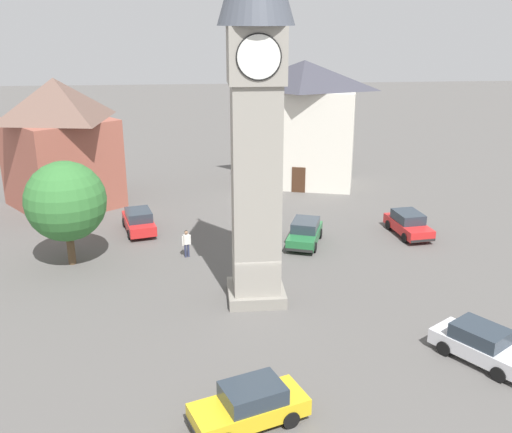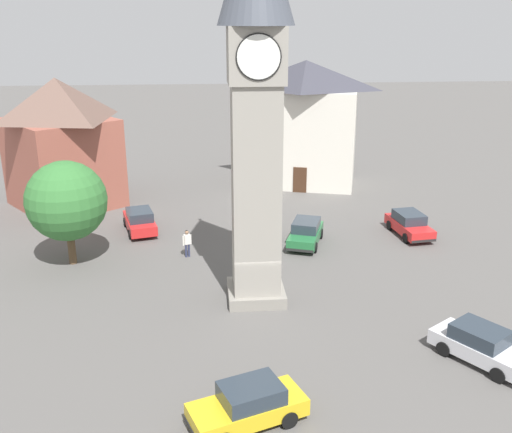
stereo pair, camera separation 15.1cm
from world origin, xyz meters
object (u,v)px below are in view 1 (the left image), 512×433
object	(u,v)px
car_silver_kerb	(305,232)
building_shop_left	(303,123)
car_red_corner	(139,221)
pedestrian	(187,241)
car_white_side	(250,405)
clock_tower	(256,75)
building_terrace_right	(60,142)
tree	(66,201)
car_blue_kerb	(408,224)
car_black_far	(482,344)

from	to	relation	value
car_silver_kerb	building_shop_left	world-z (taller)	building_shop_left
car_red_corner	pedestrian	distance (m)	5.69
car_white_side	building_shop_left	size ratio (longest dim) A/B	0.43
clock_tower	building_terrace_right	distance (m)	22.17
clock_tower	building_shop_left	xyz separation A→B (m)	(5.92, 20.99, -5.90)
car_silver_kerb	tree	xyz separation A→B (m)	(-14.03, -1.84, 3.04)
car_blue_kerb	building_terrace_right	bearing A→B (deg)	159.97
car_blue_kerb	building_shop_left	size ratio (longest dim) A/B	0.42
car_blue_kerb	car_red_corner	xyz separation A→B (m)	(-17.69, 2.25, 0.00)
car_white_side	car_red_corner	bearing A→B (deg)	106.08
pedestrian	car_black_far	bearing A→B (deg)	-44.65
car_red_corner	car_silver_kerb	bearing A→B (deg)	-16.68
tree	building_terrace_right	bearing A→B (deg)	103.42
car_black_far	car_white_side	bearing A→B (deg)	-162.82
car_red_corner	car_black_far	size ratio (longest dim) A/B	1.01
pedestrian	tree	world-z (taller)	tree
tree	building_shop_left	bearing A→B (deg)	44.02
car_blue_kerb	building_terrace_right	distance (m)	25.66
car_silver_kerb	clock_tower	bearing A→B (deg)	-117.69
car_white_side	building_shop_left	bearing A→B (deg)	77.05
clock_tower	tree	world-z (taller)	clock_tower
pedestrian	building_shop_left	size ratio (longest dim) A/B	0.16
clock_tower	car_silver_kerb	world-z (taller)	clock_tower
car_blue_kerb	tree	distance (m)	21.47
car_blue_kerb	car_black_far	size ratio (longest dim) A/B	0.99
car_red_corner	building_terrace_right	distance (m)	9.77
car_silver_kerb	car_white_side	size ratio (longest dim) A/B	1.00
clock_tower	car_blue_kerb	distance (m)	17.07
car_red_corner	car_black_far	distance (m)	23.06
car_silver_kerb	pedestrian	bearing A→B (deg)	-168.83
car_white_side	pedestrian	xyz separation A→B (m)	(-2.50, 15.33, 0.25)
building_terrace_right	pedestrian	bearing A→B (deg)	-49.77
car_red_corner	pedestrian	world-z (taller)	pedestrian
pedestrian	building_shop_left	xyz separation A→B (m)	(9.53, 15.25, 4.24)
car_white_side	building_terrace_right	xyz separation A→B (m)	(-11.87, 26.41, 4.10)
clock_tower	car_black_far	xyz separation A→B (m)	(8.81, -6.52, -10.39)
car_red_corner	pedestrian	bearing A→B (deg)	-54.95
building_shop_left	clock_tower	bearing A→B (deg)	-105.74
clock_tower	car_white_side	world-z (taller)	clock_tower
car_blue_kerb	building_terrace_right	world-z (taller)	building_terrace_right
clock_tower	car_black_far	bearing A→B (deg)	-36.53
clock_tower	building_terrace_right	xyz separation A→B (m)	(-12.99, 16.82, -6.29)
car_silver_kerb	building_terrace_right	distance (m)	19.76
car_white_side	tree	world-z (taller)	tree
car_white_side	pedestrian	distance (m)	15.53
building_shop_left	car_white_side	bearing A→B (deg)	-102.95
car_black_far	building_terrace_right	world-z (taller)	building_terrace_right
car_blue_kerb	car_black_far	xyz separation A→B (m)	(-2.01, -14.67, 0.00)
car_red_corner	car_white_side	bearing A→B (deg)	-73.92
car_white_side	car_black_far	xyz separation A→B (m)	(9.92, 3.07, 0.00)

